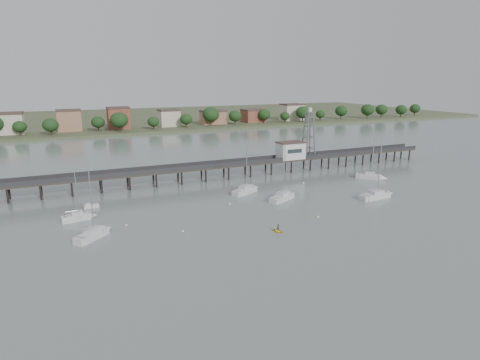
% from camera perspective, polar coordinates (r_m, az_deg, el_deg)
% --- Properties ---
extents(ground_plane, '(500.00, 500.00, 0.00)m').
position_cam_1_polar(ground_plane, '(66.32, 15.39, -11.66)').
color(ground_plane, slate).
rests_on(ground_plane, ground).
extents(pier, '(150.00, 5.00, 5.50)m').
position_cam_1_polar(pier, '(115.04, -3.59, 1.95)').
color(pier, '#2D2823').
rests_on(pier, ground).
extents(pier_building, '(8.40, 5.40, 5.30)m').
position_cam_1_polar(pier_building, '(125.22, 7.19, 4.22)').
color(pier_building, silver).
rests_on(pier_building, ground).
extents(lattice_tower, '(3.20, 3.20, 15.50)m').
position_cam_1_polar(lattice_tower, '(127.99, 9.76, 6.36)').
color(lattice_tower, slate).
rests_on(lattice_tower, ground).
extents(sailboat_d, '(9.87, 3.62, 15.83)m').
position_cam_1_polar(sailboat_d, '(104.11, 19.39, -2.00)').
color(sailboat_d, silver).
rests_on(sailboat_d, ground).
extents(sailboat_c, '(8.90, 6.13, 14.30)m').
position_cam_1_polar(sailboat_c, '(97.70, 6.55, -2.30)').
color(sailboat_c, silver).
rests_on(sailboat_c, ground).
extents(sailboat_b, '(6.58, 2.82, 10.71)m').
position_cam_1_polar(sailboat_b, '(89.18, -21.58, -4.88)').
color(sailboat_b, silver).
rests_on(sailboat_b, ground).
extents(sailboat_e, '(7.19, 7.46, 13.27)m').
position_cam_1_polar(sailboat_e, '(121.84, 18.57, 0.39)').
color(sailboat_e, silver).
rests_on(sailboat_e, ground).
extents(sailboat_a, '(7.57, 7.29, 13.46)m').
position_cam_1_polar(sailboat_a, '(79.43, -19.56, -7.05)').
color(sailboat_a, silver).
rests_on(sailboat_a, ground).
extents(sailboat_f, '(9.01, 6.31, 14.50)m').
position_cam_1_polar(sailboat_f, '(102.88, 1.29, -1.35)').
color(sailboat_f, silver).
rests_on(sailboat_f, ground).
extents(white_tender, '(3.33, 1.64, 1.25)m').
position_cam_1_polar(white_tender, '(96.48, -20.45, -3.51)').
color(white_tender, silver).
rests_on(white_tender, ground).
extents(yellow_dinghy, '(1.71, 0.95, 2.29)m').
position_cam_1_polar(yellow_dinghy, '(77.33, 5.41, -7.34)').
color(yellow_dinghy, yellow).
rests_on(yellow_dinghy, ground).
extents(dinghy_occupant, '(0.91, 1.37, 0.31)m').
position_cam_1_polar(dinghy_occupant, '(77.33, 5.41, -7.34)').
color(dinghy_occupant, black).
rests_on(dinghy_occupant, ground).
extents(mooring_buoys, '(50.78, 25.70, 0.39)m').
position_cam_1_polar(mooring_buoys, '(89.20, -0.25, -4.22)').
color(mooring_buoys, '#FBF6C3').
rests_on(mooring_buoys, ground).
extents(far_shore, '(500.00, 170.00, 10.40)m').
position_cam_1_polar(far_shore, '(288.94, -16.25, 8.35)').
color(far_shore, '#475133').
rests_on(far_shore, ground).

